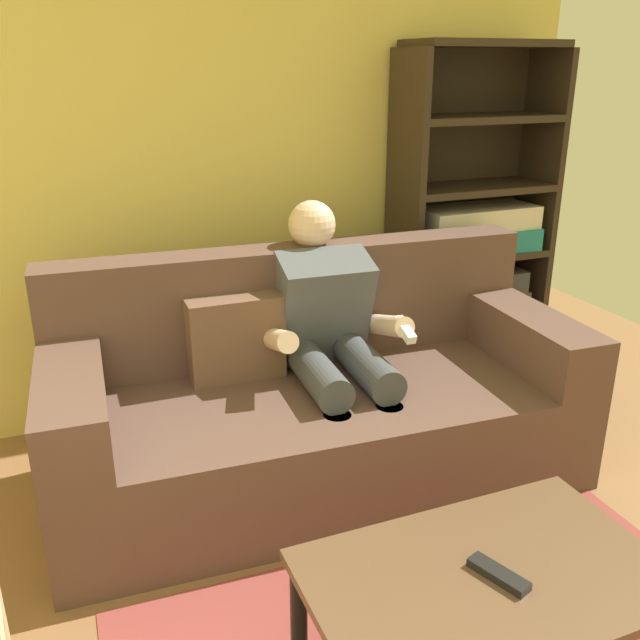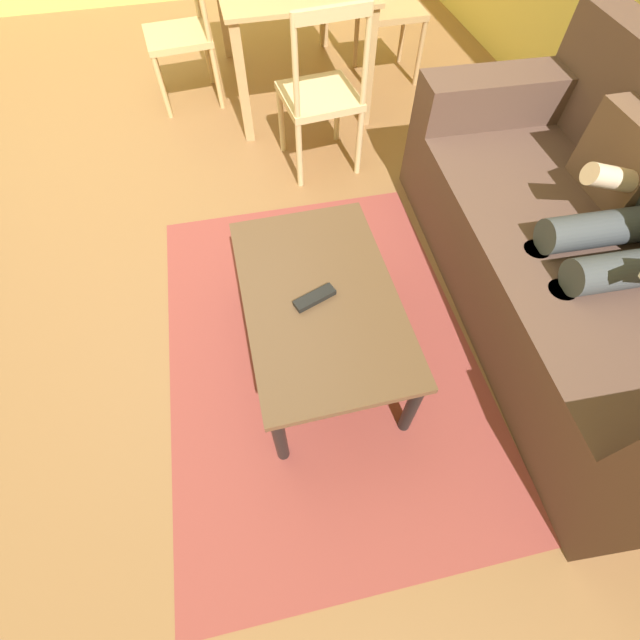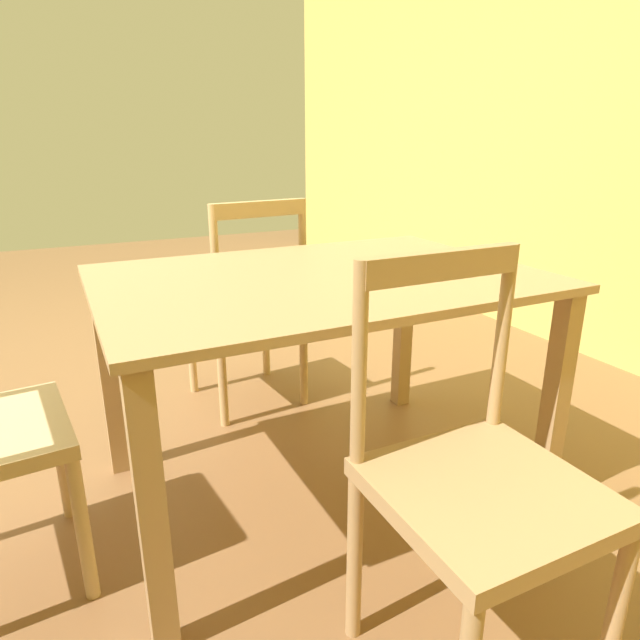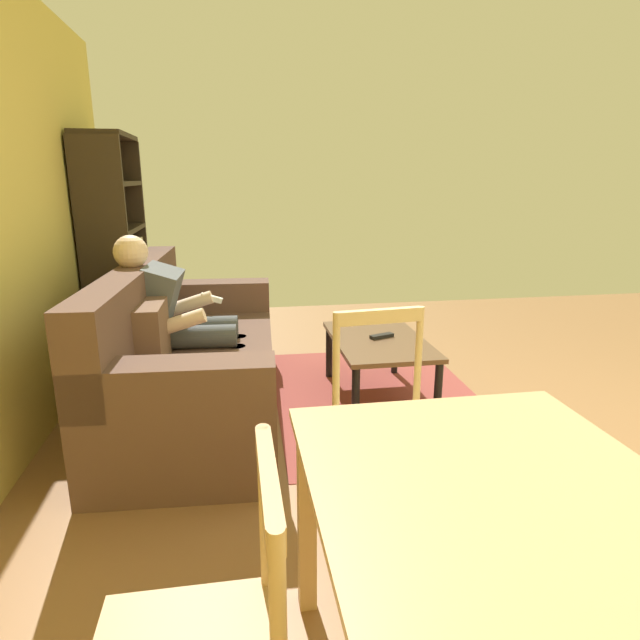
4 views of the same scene
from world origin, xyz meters
name	(u,v)px [view 3 (image 3 of 4)]	position (x,y,z in m)	size (l,w,h in m)	color
wall_side	(521,113)	(-3.01, 0.00, 1.28)	(0.12, 5.93, 2.56)	#D2BE5D
dining_table	(320,309)	(-1.11, 1.16, 0.64)	(1.30, 0.92, 0.75)	tan
dining_chair_near_wall	(476,484)	(-1.11, 1.89, 0.46)	(0.42, 0.42, 0.92)	tan
dining_chair_by_doorway	(247,307)	(-1.11, 0.43, 0.44)	(0.46, 0.46, 0.91)	tan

